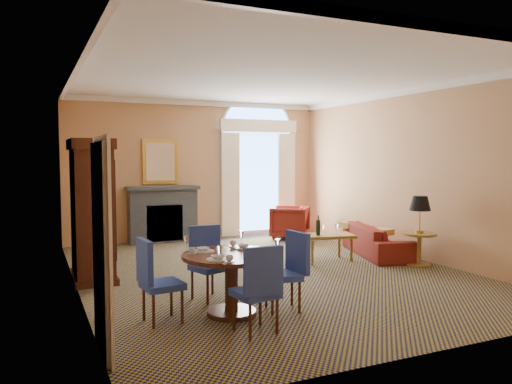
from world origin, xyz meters
name	(u,v)px	position (x,y,z in m)	size (l,w,h in m)	color
ground	(268,272)	(0.00, 0.00, 0.00)	(7.50, 7.50, 0.00)	#14133E
room_envelope	(251,123)	(-0.03, 0.67, 2.51)	(6.04, 7.52, 3.45)	tan
armoire	(92,213)	(-2.72, 0.65, 1.05)	(0.63, 1.11, 2.18)	#37170C
dining_table	(231,269)	(-1.39, -1.85, 0.56)	(1.20, 1.20, 0.95)	#37170C
dining_chair_north	(207,257)	(-1.42, -1.03, 0.56)	(0.55, 0.55, 0.98)	navy
dining_chair_south	(259,284)	(-1.38, -2.62, 0.56)	(0.49, 0.49, 0.98)	navy
dining_chair_east	(290,265)	(-0.65, -1.95, 0.56)	(0.52, 0.52, 0.98)	navy
dining_chair_west	(154,275)	(-2.31, -1.76, 0.56)	(0.49, 0.48, 0.98)	navy
sofa	(378,240)	(2.55, 0.38, 0.29)	(2.01, 0.79, 0.59)	maroon
armchair	(290,222)	(1.90, 2.78, 0.38)	(0.82, 0.84, 0.77)	maroon
coffee_table	(326,236)	(1.32, 0.30, 0.46)	(1.08, 0.75, 0.86)	olive
side_table	(420,222)	(2.60, -0.69, 0.77)	(0.58, 0.58, 1.20)	olive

